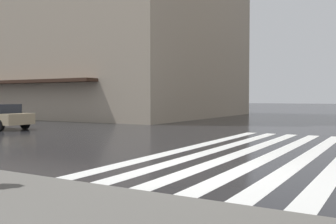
{
  "coord_description": "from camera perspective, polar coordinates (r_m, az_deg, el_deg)",
  "views": [
    {
      "loc": [
        -8.68,
        -4.09,
        1.78
      ],
      "look_at": [
        3.42,
        2.94,
        1.26
      ],
      "focal_mm": 41.88,
      "sensor_mm": 36.0,
      "label": 1
    }
  ],
  "objects": [
    {
      "name": "ground_plane",
      "position": [
        9.76,
        4.88,
        -8.41
      ],
      "size": [
        220.0,
        220.0,
        0.0
      ],
      "primitive_type": "plane",
      "color": "black"
    },
    {
      "name": "haussmann_block_mid",
      "position": [
        42.73,
        -12.04,
        14.19
      ],
      "size": [
        20.85,
        28.76,
        21.95
      ],
      "color": "tan",
      "rests_on": "ground_plane"
    },
    {
      "name": "zebra_crossing",
      "position": [
        13.1,
        17.87,
        -5.78
      ],
      "size": [
        13.0,
        7.5,
        0.01
      ],
      "color": "silver",
      "rests_on": "ground_plane"
    }
  ]
}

